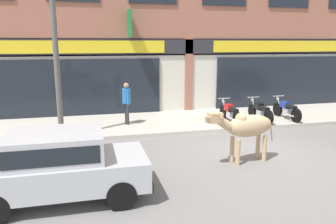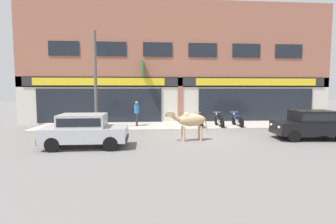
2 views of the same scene
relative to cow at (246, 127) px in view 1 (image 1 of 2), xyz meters
The scene contains 10 objects.
ground_plane 1.29m from the cow, 62.32° to the left, with size 90.00×90.00×0.00m, color slate.
sidewalk 4.83m from the cow, 85.44° to the left, with size 19.00×3.61×0.15m, color #B7AFA3.
shop_building 7.53m from the cow, 86.84° to the left, with size 23.00×1.40×8.90m.
cow is the anchor object (origin of this frame).
car_0 4.89m from the cow, 167.00° to the right, with size 3.63×1.63×1.46m.
motorcycle_0 3.99m from the cow, 71.87° to the left, with size 0.52×1.81×0.88m.
motorcycle_1 4.56m from the cow, 56.00° to the left, with size 0.52×1.81×0.88m.
motorcycle_2 5.35m from the cow, 45.28° to the left, with size 0.52×1.81×0.88m.
pedestrian 5.23m from the cow, 121.33° to the left, with size 0.32×0.49×1.60m.
utility_pole 6.32m from the cow, 147.50° to the left, with size 0.18×0.18×5.75m, color #595651.
Camera 1 is at (-4.48, -8.54, 3.24)m, focal length 35.00 mm.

